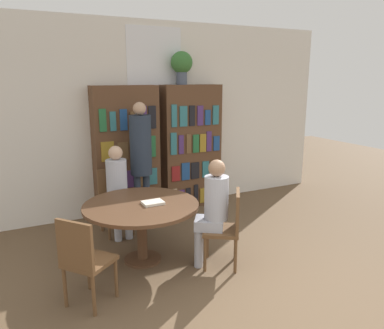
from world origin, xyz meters
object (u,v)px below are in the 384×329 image
Objects in this scene: chair_far_side at (228,225)px; seated_reader_right at (213,206)px; bookshelf_right at (191,147)px; seated_reader_left at (118,185)px; chair_near_camera at (84,258)px; bookshelf_left at (127,153)px; librarian_standing at (141,151)px; flower_vase at (182,64)px; reading_table at (141,212)px; chair_left_side at (115,197)px.

seated_reader_right is (-0.15, 0.10, 0.22)m from chair_far_side.
bookshelf_right is 1.61× the size of seated_reader_left.
bookshelf_left is at bearing 114.55° from chair_near_camera.
librarian_standing reaches higher than chair_far_side.
reading_table is (-1.26, -1.56, -1.72)m from flower_vase.
chair_near_camera and chair_left_side have the same top height.
chair_far_side is at bearing 54.00° from chair_near_camera.
chair_near_camera is 0.71× the size of seated_reader_right.
chair_near_camera is 0.71× the size of seated_reader_left.
chair_far_side reaches higher than reading_table.
librarian_standing reaches higher than reading_table.
seated_reader_right is (1.48, 0.17, 0.22)m from chair_near_camera.
flower_vase is 0.57× the size of chair_near_camera.
seated_reader_right is at bearing -110.08° from bookshelf_right.
bookshelf_left is 1.11m from bookshelf_right.
flower_vase is 0.28× the size of librarian_standing.
bookshelf_right is 2.16m from seated_reader_right.
chair_near_camera is at bearing 63.00° from chair_left_side.
reading_table is 1.01m from chair_far_side.
chair_near_camera is 1.00× the size of chair_far_side.
chair_near_camera and chair_far_side have the same top height.
bookshelf_left is 1.63m from reading_table.
librarian_standing is (0.38, 1.05, 0.50)m from reading_table.
bookshelf_right reaches higher than librarian_standing.
chair_near_camera is (-2.21, -2.18, -0.51)m from bookshelf_right.
flower_vase is at bearing 50.92° from reading_table.
chair_near_camera is (-2.05, -2.19, -1.83)m from flower_vase.
chair_left_side is (0.74, 1.64, 0.00)m from chair_near_camera.
flower_vase is (0.95, 0.00, 1.33)m from bookshelf_left.
bookshelf_right reaches higher than seated_reader_right.
flower_vase is 2.83m from chair_far_side.
chair_left_side is 1.80m from chair_far_side.
seated_reader_left is at bearing 65.82° from chair_far_side.
reading_table is at bearing -101.51° from bookshelf_left.
bookshelf_left reaches higher than seated_reader_right.
chair_far_side is at bearing 119.82° from seated_reader_left.
seated_reader_left is (0.75, 1.46, 0.22)m from chair_near_camera.
flower_vase is 0.57× the size of chair_left_side.
bookshelf_right is 2.24m from chair_far_side.
bookshelf_left is 1.61× the size of seated_reader_right.
chair_far_side is 1.65m from seated_reader_left.
bookshelf_right is 1.17m from librarian_standing.
bookshelf_left reaches higher than seated_reader_left.
bookshelf_left is at bearing -179.70° from flower_vase.
flower_vase reaches higher than librarian_standing.
reading_table is at bearing 90.00° from seated_reader_left.
bookshelf_left is 2.25× the size of chair_left_side.
chair_left_side is 0.74m from librarian_standing.
reading_table is at bearing 90.00° from chair_far_side.
bookshelf_right is 1.66m from seated_reader_left.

